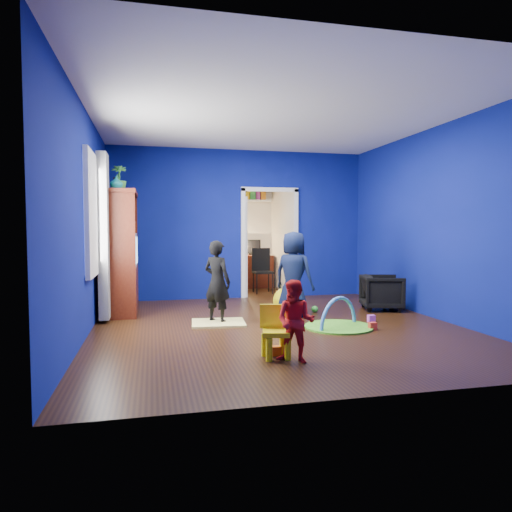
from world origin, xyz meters
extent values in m
cube|color=black|center=(0.00, 0.00, 0.00)|extent=(5.00, 5.50, 0.01)
cube|color=white|center=(0.00, 0.00, 2.90)|extent=(5.00, 5.50, 0.01)
cube|color=navy|center=(0.00, 2.75, 1.45)|extent=(5.00, 0.02, 2.90)
cube|color=navy|center=(0.00, -2.75, 1.45)|extent=(5.00, 0.02, 2.90)
cube|color=navy|center=(-2.50, 0.00, 1.45)|extent=(0.02, 5.50, 2.90)
cube|color=navy|center=(2.50, 0.00, 1.45)|extent=(0.02, 5.50, 2.90)
imported|color=black|center=(2.07, 0.89, 0.29)|extent=(0.79, 0.77, 0.59)
imported|color=black|center=(-0.77, 0.45, 0.60)|extent=(0.51, 0.51, 1.19)
imported|color=#10193C|center=(0.45, 0.67, 0.66)|extent=(0.75, 0.76, 1.32)
imported|color=red|center=(-0.28, -1.70, 0.42)|extent=(0.52, 0.49, 0.84)
imported|color=#0D616C|center=(-2.20, 1.21, 2.06)|extent=(0.20, 0.20, 0.20)
imported|color=#36832F|center=(-2.20, 1.73, 2.18)|extent=(0.26, 0.26, 0.44)
cube|color=#41150A|center=(-2.20, 1.51, 0.98)|extent=(0.58, 1.14, 1.96)
cube|color=silver|center=(-2.16, 1.51, 1.02)|extent=(0.46, 0.70, 0.54)
cube|color=#F2E07A|center=(-0.77, 0.35, 0.01)|extent=(0.80, 0.66, 0.03)
sphere|color=yellow|center=(0.40, 0.92, 0.21)|extent=(0.41, 0.41, 0.41)
cube|color=yellow|center=(-0.43, -1.50, 0.25)|extent=(0.34, 0.34, 0.50)
cylinder|color=#3B9722|center=(0.81, -0.26, 0.01)|extent=(0.94, 0.94, 0.02)
torus|color=#3F8CD8|center=(0.81, -0.26, 0.02)|extent=(0.73, 0.49, 0.84)
cube|color=white|center=(-2.48, 0.35, 1.55)|extent=(0.03, 0.95, 1.55)
cube|color=slate|center=(-2.37, 0.90, 1.25)|extent=(0.14, 0.42, 2.40)
cube|color=white|center=(0.60, 2.75, 1.05)|extent=(1.16, 0.10, 2.10)
cube|color=#3D140A|center=(0.60, 4.26, 0.38)|extent=(0.88, 0.44, 0.75)
cube|color=black|center=(0.60, 4.38, 0.95)|extent=(0.40, 0.05, 0.32)
sphere|color=#FFD88C|center=(0.32, 4.32, 0.93)|extent=(0.14, 0.14, 0.14)
cube|color=black|center=(0.60, 3.30, 0.46)|extent=(0.40, 0.40, 0.92)
cube|color=white|center=(0.60, 4.37, 2.02)|extent=(0.88, 0.24, 0.04)
cube|color=red|center=(1.20, -0.48, 0.05)|extent=(0.10, 0.08, 0.10)
sphere|color=#2382C6|center=(2.14, 0.90, 0.06)|extent=(0.11, 0.11, 0.11)
cube|color=#E35A0B|center=(-0.40, -1.41, 0.05)|extent=(0.10, 0.08, 0.10)
sphere|color=green|center=(0.89, 0.91, 0.06)|extent=(0.11, 0.11, 0.11)
cube|color=#D34FD1|center=(1.43, 0.00, 0.05)|extent=(0.10, 0.08, 0.10)
camera|label=1|loc=(-1.68, -6.06, 1.35)|focal=32.00mm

